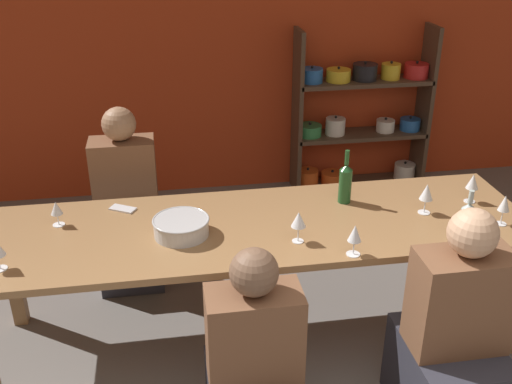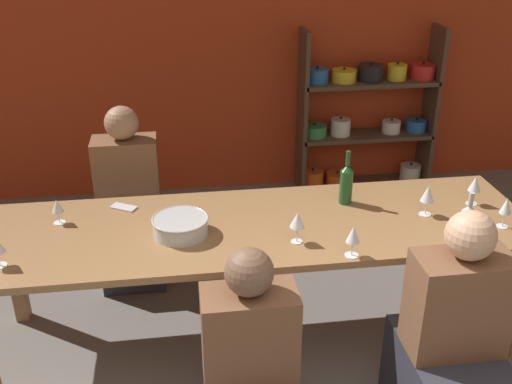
{
  "view_description": "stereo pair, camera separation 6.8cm",
  "coord_description": "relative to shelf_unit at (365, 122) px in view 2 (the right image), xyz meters",
  "views": [
    {
      "loc": [
        -0.55,
        -1.2,
        2.38
      ],
      "look_at": [
        -0.07,
        1.76,
        0.92
      ],
      "focal_mm": 42.0,
      "sensor_mm": 36.0,
      "label": 1
    },
    {
      "loc": [
        -0.48,
        -1.21,
        2.38
      ],
      "look_at": [
        -0.07,
        1.76,
        0.92
      ],
      "focal_mm": 42.0,
      "sensor_mm": 36.0,
      "label": 2
    }
  ],
  "objects": [
    {
      "name": "dining_table",
      "position": [
        -1.24,
        -1.97,
        0.07
      ],
      "size": [
        3.06,
        0.9,
        0.77
      ],
      "color": "olive",
      "rests_on": "ground_plane"
    },
    {
      "name": "mixing_bowl",
      "position": [
        -1.66,
        -2.02,
        0.2
      ],
      "size": [
        0.31,
        0.31,
        0.1
      ],
      "color": "#B7BABC",
      "rests_on": "dining_table"
    },
    {
      "name": "person_near_b",
      "position": [
        -1.39,
        -2.75,
        -0.23
      ],
      "size": [
        0.42,
        0.53,
        1.09
      ],
      "color": "#2D2D38",
      "rests_on": "ground_plane"
    },
    {
      "name": "wall_back_red",
      "position": [
        -1.17,
        0.2,
        0.72
      ],
      "size": [
        8.8,
        0.06,
        2.7
      ],
      "color": "#B23819",
      "rests_on": "ground_plane"
    },
    {
      "name": "person_far_a",
      "position": [
        -2.0,
        -1.19,
        -0.17
      ],
      "size": [
        0.41,
        0.52,
        1.23
      ],
      "rotation": [
        0.0,
        0.0,
        3.14
      ],
      "color": "#2D2D38",
      "rests_on": "ground_plane"
    },
    {
      "name": "person_near_a",
      "position": [
        -0.42,
        -2.75,
        -0.19
      ],
      "size": [
        0.45,
        0.56,
        1.19
      ],
      "color": "#2D2D38",
      "rests_on": "ground_plane"
    },
    {
      "name": "wine_bottle_dark",
      "position": [
        -0.69,
        -1.78,
        0.27
      ],
      "size": [
        0.08,
        0.08,
        0.33
      ],
      "color": "#1E4C23",
      "rests_on": "dining_table"
    },
    {
      "name": "wine_glass_red_a",
      "position": [
        -2.33,
        -1.8,
        0.25
      ],
      "size": [
        0.07,
        0.07,
        0.14
      ],
      "color": "white",
      "rests_on": "dining_table"
    },
    {
      "name": "shelf_unit",
      "position": [
        0.0,
        0.0,
        0.0
      ],
      "size": [
        1.2,
        0.3,
        1.45
      ],
      "color": "#4C3828",
      "rests_on": "ground_plane"
    },
    {
      "name": "wine_glass_white_c",
      "position": [
        0.09,
        -2.19,
        0.27
      ],
      "size": [
        0.06,
        0.06,
        0.18
      ],
      "color": "white",
      "rests_on": "dining_table"
    },
    {
      "name": "wine_bottle_green",
      "position": [
        -0.22,
        -2.35,
        0.27
      ],
      "size": [
        0.07,
        0.07,
        0.31
      ],
      "color": "#B2C6C1",
      "rests_on": "dining_table"
    },
    {
      "name": "wine_glass_white_a",
      "position": [
        -1.06,
        -2.19,
        0.27
      ],
      "size": [
        0.08,
        0.08,
        0.17
      ],
      "color": "white",
      "rests_on": "dining_table"
    },
    {
      "name": "wine_glass_red_b",
      "position": [
        -0.82,
        -2.36,
        0.26
      ],
      "size": [
        0.07,
        0.07,
        0.17
      ],
      "color": "white",
      "rests_on": "dining_table"
    },
    {
      "name": "wine_glass_white_d",
      "position": [
        0.05,
        -1.9,
        0.27
      ],
      "size": [
        0.07,
        0.07,
        0.18
      ],
      "color": "white",
      "rests_on": "dining_table"
    },
    {
      "name": "cell_phone",
      "position": [
        -1.99,
        -1.67,
        0.15
      ],
      "size": [
        0.16,
        0.14,
        0.01
      ],
      "color": "silver",
      "rests_on": "dining_table"
    },
    {
      "name": "wine_glass_white_b",
      "position": [
        -0.28,
        -1.99,
        0.27
      ],
      "size": [
        0.08,
        0.08,
        0.18
      ],
      "color": "white",
      "rests_on": "dining_table"
    }
  ]
}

